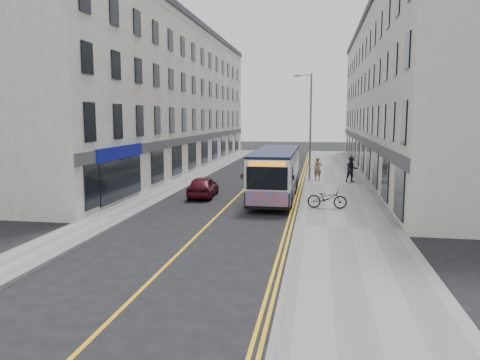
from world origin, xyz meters
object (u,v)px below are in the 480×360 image
(bicycle, at_px, (327,198))
(car_white, at_px, (283,165))
(streetlamp, at_px, (309,123))
(city_bus, at_px, (276,172))
(car_maroon, at_px, (203,187))
(pedestrian_far, at_px, (352,169))
(pedestrian_near, at_px, (318,169))

(bicycle, relative_size, car_white, 0.51)
(streetlamp, xyz_separation_m, city_bus, (-1.76, -7.84, -2.80))
(car_maroon, bearing_deg, streetlamp, -130.59)
(city_bus, height_order, pedestrian_far, city_bus)
(streetlamp, bearing_deg, city_bus, -102.68)
(streetlamp, xyz_separation_m, car_maroon, (-6.17, -8.12, -3.74))
(car_white, distance_m, car_maroon, 14.27)
(city_bus, bearing_deg, pedestrian_far, 55.26)
(streetlamp, height_order, bicycle, streetlamp)
(bicycle, distance_m, car_white, 17.11)
(streetlamp, height_order, car_maroon, streetlamp)
(streetlamp, distance_m, pedestrian_near, 3.49)
(streetlamp, bearing_deg, pedestrian_far, -14.31)
(bicycle, relative_size, pedestrian_near, 1.19)
(pedestrian_far, relative_size, car_white, 0.47)
(car_maroon, bearing_deg, city_bus, -179.73)
(pedestrian_near, height_order, pedestrian_far, pedestrian_far)
(streetlamp, bearing_deg, car_white, 112.79)
(pedestrian_far, bearing_deg, pedestrian_near, 155.22)
(city_bus, bearing_deg, bicycle, -47.63)
(car_white, xyz_separation_m, car_maroon, (-3.80, -13.76, -0.01))
(pedestrian_far, bearing_deg, car_white, 118.03)
(city_bus, bearing_deg, pedestrian_near, 72.03)
(streetlamp, distance_m, car_maroon, 10.86)
(city_bus, height_order, car_white, city_bus)
(bicycle, bearing_deg, car_maroon, 70.00)
(car_maroon, bearing_deg, bicycle, 154.68)
(bicycle, distance_m, pedestrian_near, 10.84)
(pedestrian_near, relative_size, car_maroon, 0.45)
(pedestrian_far, distance_m, car_maroon, 11.84)
(streetlamp, bearing_deg, pedestrian_near, -20.87)
(streetlamp, relative_size, city_bus, 0.80)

